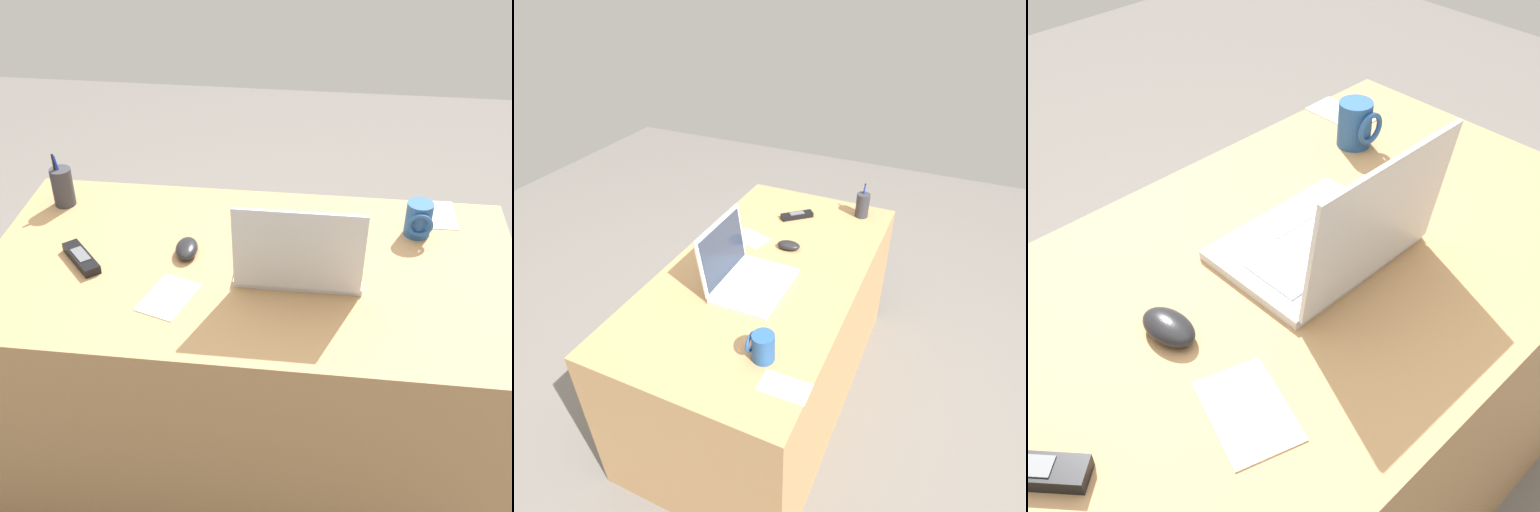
{
  "view_description": "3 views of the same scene",
  "coord_description": "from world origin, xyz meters",
  "views": [
    {
      "loc": [
        -0.19,
        1.44,
        1.8
      ],
      "look_at": [
        -0.02,
        0.03,
        0.77
      ],
      "focal_mm": 47.35,
      "sensor_mm": 36.0,
      "label": 1
    },
    {
      "loc": [
        -1.38,
        -0.65,
        1.82
      ],
      "look_at": [
        -0.04,
        -0.04,
        0.82
      ],
      "focal_mm": 31.91,
      "sensor_mm": 36.0,
      "label": 2
    },
    {
      "loc": [
        0.53,
        0.59,
        1.48
      ],
      "look_at": [
        -0.04,
        -0.0,
        0.76
      ],
      "focal_mm": 45.82,
      "sensor_mm": 36.0,
      "label": 3
    }
  ],
  "objects": [
    {
      "name": "paper_note_left",
      "position": [
        0.19,
        0.16,
        0.72
      ],
      "size": [
        0.15,
        0.18,
        0.0
      ],
      "primitive_type": "cube",
      "rotation": [
        0.0,
        0.0,
        -0.31
      ],
      "color": "white",
      "rests_on": "desk"
    },
    {
      "name": "computer_mouse",
      "position": [
        0.18,
        -0.03,
        0.74
      ],
      "size": [
        0.07,
        0.11,
        0.04
      ],
      "primitive_type": "ellipsoid",
      "rotation": [
        0.0,
        0.0,
        0.09
      ],
      "color": "black",
      "rests_on": "desk"
    },
    {
      "name": "laptop",
      "position": [
        -0.13,
        0.03,
        0.77
      ],
      "size": [
        0.33,
        0.28,
        0.26
      ],
      "color": "silver",
      "rests_on": "desk"
    },
    {
      "name": "coffee_mug_white",
      "position": [
        -0.45,
        -0.2,
        0.77
      ],
      "size": [
        0.07,
        0.09,
        0.1
      ],
      "color": "#26518C",
      "rests_on": "desk"
    },
    {
      "name": "paper_note_near_laptop",
      "position": [
        -0.53,
        -0.31,
        0.72
      ],
      "size": [
        0.09,
        0.16,
        0.0
      ],
      "primitive_type": "cube",
      "rotation": [
        0.0,
        0.0,
        0.02
      ],
      "color": "white",
      "rests_on": "desk"
    },
    {
      "name": "desk",
      "position": [
        0.0,
        0.0,
        0.36
      ],
      "size": [
        1.44,
        0.77,
        0.72
      ],
      "primitive_type": "cube",
      "color": "tan",
      "rests_on": "ground"
    },
    {
      "name": "ground_plane",
      "position": [
        0.0,
        0.0,
        0.0
      ],
      "size": [
        6.0,
        6.0,
        0.0
      ],
      "primitive_type": "plane",
      "color": "slate"
    }
  ]
}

